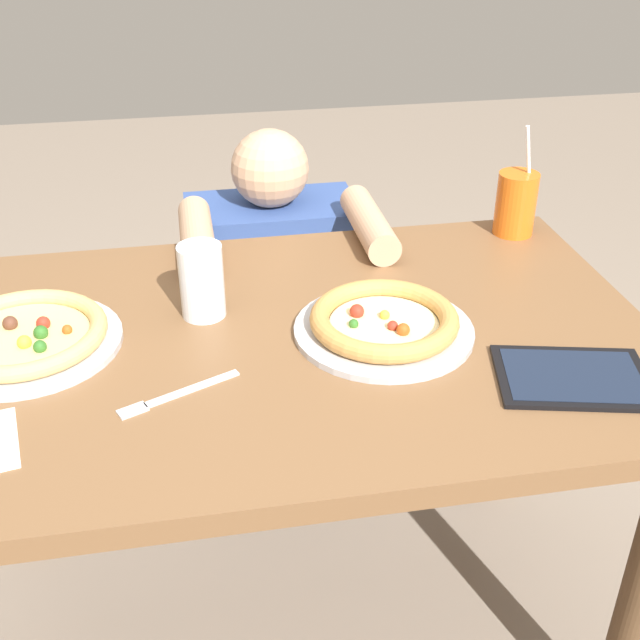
% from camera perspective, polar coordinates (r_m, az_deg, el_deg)
% --- Properties ---
extents(ground_plane, '(8.00, 8.00, 0.00)m').
position_cam_1_polar(ground_plane, '(1.89, -2.10, -20.85)').
color(ground_plane, gray).
extents(dining_table, '(1.31, 0.83, 0.75)m').
position_cam_1_polar(dining_table, '(1.45, -2.58, -4.88)').
color(dining_table, brown).
rests_on(dining_table, ground).
extents(pizza_near, '(0.31, 0.31, 0.05)m').
position_cam_1_polar(pizza_near, '(1.39, 4.58, -0.22)').
color(pizza_near, '#B7B7BC').
rests_on(pizza_near, dining_table).
extents(pizza_far, '(0.32, 0.32, 0.04)m').
position_cam_1_polar(pizza_far, '(1.44, -20.37, -1.13)').
color(pizza_far, '#B7B7BC').
rests_on(pizza_far, dining_table).
extents(drink_cup_colored, '(0.09, 0.09, 0.24)m').
position_cam_1_polar(drink_cup_colored, '(1.79, 13.79, 8.08)').
color(drink_cup_colored, orange).
rests_on(drink_cup_colored, dining_table).
extents(water_cup_clear, '(0.08, 0.08, 0.14)m').
position_cam_1_polar(water_cup_clear, '(1.43, -8.44, 2.83)').
color(water_cup_clear, silver).
rests_on(water_cup_clear, dining_table).
extents(fork, '(0.19, 0.10, 0.00)m').
position_cam_1_polar(fork, '(1.26, -10.37, -5.31)').
color(fork, silver).
rests_on(fork, dining_table).
extents(tablet, '(0.27, 0.22, 0.01)m').
position_cam_1_polar(tablet, '(1.33, 17.58, -3.91)').
color(tablet, black).
rests_on(tablet, dining_table).
extents(diner_seated, '(0.44, 0.53, 0.93)m').
position_cam_1_polar(diner_seated, '(2.07, -3.19, -0.61)').
color(diner_seated, '#333847').
rests_on(diner_seated, ground).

